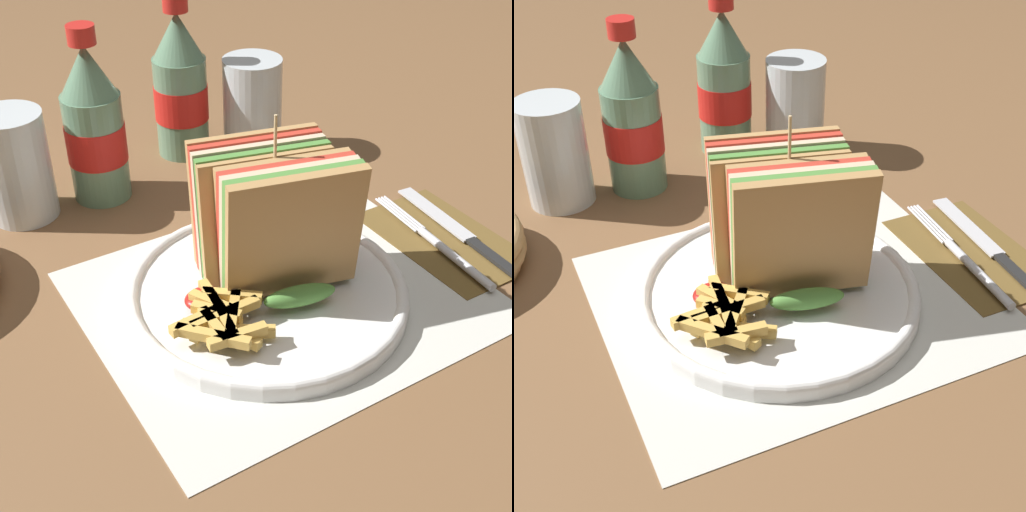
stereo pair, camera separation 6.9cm
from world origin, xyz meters
The scene contains 13 objects.
ground_plane centered at (0.00, 0.00, 0.00)m, with size 4.00×4.00×0.00m, color brown.
placemat centered at (0.02, -0.03, 0.00)m, with size 0.37×0.31×0.00m.
plate_main centered at (0.01, -0.02, 0.01)m, with size 0.27×0.27×0.02m.
club_sandwich centered at (0.02, -0.01, 0.08)m, with size 0.14×0.14×0.17m.
fries_pile centered at (-0.06, -0.06, 0.03)m, with size 0.09×0.10×0.02m.
ketchup_blob centered at (-0.06, -0.02, 0.03)m, with size 0.04×0.03×0.01m.
napkin centered at (0.23, -0.04, 0.00)m, with size 0.11×0.18×0.00m.
fork centered at (0.21, -0.06, 0.01)m, with size 0.03×0.19×0.01m.
knife centered at (0.25, -0.04, 0.01)m, with size 0.03×0.20×0.00m.
coke_bottle_near centered at (-0.05, 0.25, 0.09)m, with size 0.07×0.07×0.20m.
coke_bottle_far centered at (0.08, 0.30, 0.09)m, with size 0.07×0.07×0.20m.
glass_near centered at (0.16, 0.26, 0.05)m, with size 0.08×0.08×0.12m.
glass_far centered at (-0.15, 0.25, 0.05)m, with size 0.08×0.08×0.12m.
Camera 1 is at (-0.29, -0.48, 0.44)m, focal length 50.00 mm.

